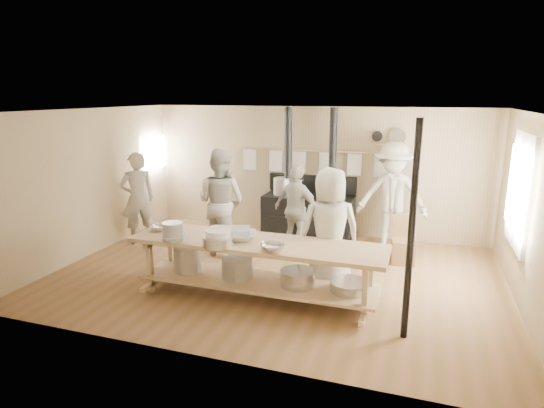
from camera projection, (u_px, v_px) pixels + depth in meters
name	position (u px, v px, depth m)	size (l,w,h in m)	color
ground	(276.00, 274.00, 7.35)	(7.00, 7.00, 0.00)	brown
room_shell	(277.00, 176.00, 6.96)	(7.00, 7.00, 7.00)	tan
window_right	(520.00, 191.00, 6.48)	(0.09, 1.50, 1.65)	beige
left_opening	(154.00, 153.00, 9.87)	(0.00, 0.90, 0.90)	white
stove	(308.00, 212.00, 9.18)	(1.90, 0.75, 2.60)	black
towel_rail	(313.00, 159.00, 9.19)	(3.00, 0.04, 0.47)	#A1825C
back_wall_shelf	(389.00, 139.00, 8.67)	(0.63, 0.14, 0.32)	#A1825C
prep_table	(256.00, 263.00, 6.40)	(3.60, 0.90, 0.85)	#A1825C
support_post	(411.00, 234.00, 5.17)	(0.08, 0.08, 2.60)	black
cook_far_left	(138.00, 198.00, 8.73)	(0.65, 0.43, 1.78)	beige
cook_left	(221.00, 202.00, 8.09)	(0.94, 0.73, 1.92)	beige
cook_center	(329.00, 230.00, 6.57)	(0.90, 0.59, 1.84)	beige
cook_right	(297.00, 210.00, 8.20)	(0.95, 0.39, 1.62)	beige
cook_by_window	(392.00, 196.00, 8.41)	(1.29, 0.74, 2.00)	beige
chair	(403.00, 249.00, 7.82)	(0.43, 0.43, 0.82)	brown
bowl_white_a	(174.00, 238.00, 6.34)	(0.34, 0.34, 0.08)	white
bowl_steel_a	(160.00, 228.00, 6.79)	(0.27, 0.27, 0.08)	silver
bowl_white_b	(241.00, 236.00, 6.37)	(0.45, 0.45, 0.11)	white
bowl_steel_b	(272.00, 248.00, 5.90)	(0.32, 0.32, 0.10)	silver
roasting_pan	(232.00, 232.00, 6.55)	(0.51, 0.34, 0.11)	#B2B2B7
mixing_bowl_large	(218.00, 241.00, 6.13)	(0.43, 0.43, 0.14)	silver
bucket_galv	(173.00, 231.00, 6.33)	(0.28, 0.28, 0.26)	gray
deep_bowl_enamel	(218.00, 237.00, 6.14)	(0.34, 0.34, 0.21)	white
pitcher	(215.00, 234.00, 6.26)	(0.14, 0.14, 0.22)	white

